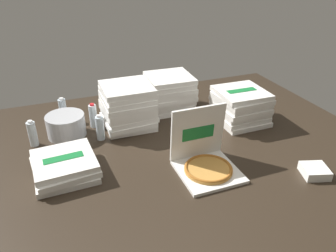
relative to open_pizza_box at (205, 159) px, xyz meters
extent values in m
cube|color=#2D2319|center=(-0.15, 0.32, -0.09)|extent=(3.20, 2.40, 0.02)
cube|color=white|center=(0.00, -0.05, -0.07)|extent=(0.39, 0.39, 0.02)
cylinder|color=#C6893D|center=(0.00, -0.05, -0.05)|extent=(0.32, 0.32, 0.02)
torus|color=#A96324|center=(0.00, -0.05, -0.04)|extent=(0.32, 0.32, 0.02)
cube|color=white|center=(0.00, 0.13, 0.14)|extent=(0.39, 0.05, 0.39)
cube|color=#197A38|center=(0.00, 0.12, 0.14)|extent=(0.23, 0.01, 0.10)
cube|color=white|center=(0.12, 0.99, -0.06)|extent=(0.40, 0.40, 0.04)
cube|color=#197A38|center=(0.12, 0.99, -0.04)|extent=(0.25, 0.08, 0.00)
cube|color=white|center=(0.12, 0.99, -0.02)|extent=(0.41, 0.41, 0.04)
cube|color=white|center=(0.12, 0.98, 0.02)|extent=(0.39, 0.39, 0.04)
cube|color=white|center=(0.12, 0.97, 0.06)|extent=(0.39, 0.39, 0.04)
cube|color=#197A38|center=(0.12, 0.97, 0.08)|extent=(0.25, 0.07, 0.00)
cube|color=white|center=(0.13, 0.97, 0.10)|extent=(0.40, 0.40, 0.04)
cube|color=white|center=(0.13, 0.97, 0.14)|extent=(0.41, 0.41, 0.04)
cube|color=white|center=(0.11, 0.97, 0.18)|extent=(0.40, 0.40, 0.04)
cube|color=white|center=(0.13, 0.98, 0.22)|extent=(0.41, 0.41, 0.04)
cube|color=white|center=(-0.88, 0.27, -0.06)|extent=(0.40, 0.40, 0.04)
cube|color=white|center=(-0.88, 0.27, -0.02)|extent=(0.43, 0.43, 0.04)
cube|color=#197A38|center=(-0.88, 0.27, 0.00)|extent=(0.26, 0.10, 0.00)
cube|color=white|center=(-0.88, 0.29, 0.02)|extent=(0.41, 0.41, 0.04)
cube|color=#197A38|center=(-0.88, 0.29, 0.04)|extent=(0.26, 0.09, 0.00)
cube|color=white|center=(-0.31, 0.79, -0.06)|extent=(0.40, 0.40, 0.04)
cube|color=white|center=(-0.32, 0.78, -0.02)|extent=(0.40, 0.40, 0.04)
cube|color=white|center=(-0.31, 0.79, 0.02)|extent=(0.41, 0.41, 0.04)
cube|color=#197A38|center=(-0.31, 0.79, 0.04)|extent=(0.26, 0.08, 0.00)
cube|color=white|center=(-0.32, 0.79, 0.06)|extent=(0.40, 0.40, 0.04)
cube|color=#197A38|center=(-0.32, 0.79, 0.08)|extent=(0.25, 0.08, 0.00)
cube|color=white|center=(-0.32, 0.78, 0.10)|extent=(0.40, 0.40, 0.04)
cube|color=#197A38|center=(-0.32, 0.78, 0.12)|extent=(0.25, 0.08, 0.00)
cube|color=white|center=(-0.32, 0.78, 0.14)|extent=(0.39, 0.39, 0.04)
cube|color=#197A38|center=(-0.32, 0.78, 0.16)|extent=(0.25, 0.07, 0.00)
cube|color=white|center=(-0.32, 0.79, 0.18)|extent=(0.39, 0.39, 0.04)
cube|color=#197A38|center=(-0.32, 0.79, 0.20)|extent=(0.25, 0.07, 0.00)
cube|color=white|center=(-0.31, 0.79, 0.22)|extent=(0.40, 0.40, 0.04)
cube|color=white|center=(-0.31, 0.79, 0.26)|extent=(0.39, 0.39, 0.04)
cube|color=white|center=(0.60, 0.52, -0.06)|extent=(0.39, 0.39, 0.04)
cube|color=white|center=(0.59, 0.52, -0.02)|extent=(0.39, 0.39, 0.04)
cube|color=white|center=(0.60, 0.54, 0.02)|extent=(0.39, 0.39, 0.04)
cube|color=white|center=(0.59, 0.52, 0.06)|extent=(0.40, 0.40, 0.04)
cube|color=white|center=(0.59, 0.53, 0.10)|extent=(0.41, 0.41, 0.04)
cube|color=#197A38|center=(0.59, 0.53, 0.12)|extent=(0.26, 0.09, 0.00)
cube|color=white|center=(0.59, 0.52, 0.14)|extent=(0.40, 0.40, 0.04)
cube|color=#197A38|center=(0.59, 0.52, 0.16)|extent=(0.26, 0.08, 0.00)
cube|color=white|center=(0.59, 0.53, 0.18)|extent=(0.40, 0.40, 0.04)
cube|color=#197A38|center=(0.59, 0.53, 0.20)|extent=(0.25, 0.08, 0.00)
cylinder|color=#B7BABF|center=(-0.82, 0.81, 0.01)|extent=(0.30, 0.30, 0.17)
cylinder|color=white|center=(-0.59, 0.88, 0.02)|extent=(0.06, 0.06, 0.19)
cylinder|color=red|center=(-0.59, 0.88, 0.12)|extent=(0.03, 0.03, 0.02)
cylinder|color=silver|center=(-0.81, 1.08, 0.02)|extent=(0.06, 0.06, 0.19)
cylinder|color=white|center=(-0.81, 1.08, 0.12)|extent=(0.03, 0.03, 0.02)
cylinder|color=silver|center=(-0.58, 0.65, 0.02)|extent=(0.06, 0.06, 0.19)
cylinder|color=white|center=(-0.58, 0.65, 0.12)|extent=(0.03, 0.03, 0.02)
cylinder|color=white|center=(-1.06, 0.74, 0.02)|extent=(0.06, 0.06, 0.19)
cylinder|color=white|center=(-1.06, 0.74, 0.12)|extent=(0.03, 0.03, 0.02)
cube|color=white|center=(0.64, -0.32, -0.05)|extent=(0.20, 0.20, 0.06)
camera|label=1|loc=(-0.89, -1.62, 1.24)|focal=35.32mm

